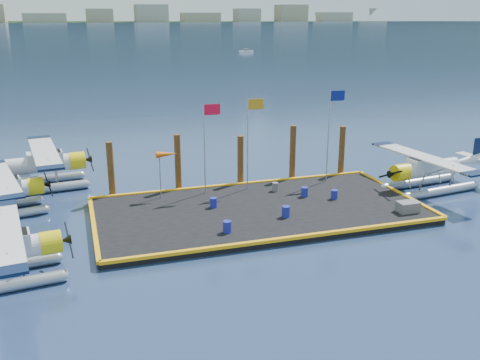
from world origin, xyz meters
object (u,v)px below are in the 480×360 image
object	(u,v)px
drum_2	(334,194)
drum_5	(275,187)
drum_0	(214,203)
drum_1	(286,212)
piling_3	(293,154)
piling_4	(342,152)
seaplane_d	(427,171)
seaplane_c	(39,167)
drum_4	(305,192)
piling_0	(111,171)
windsock	(167,155)
flagpole_yellow	(251,130)
flagpole_blue	(332,123)
flagpole_red	(207,135)
piling_2	(240,162)
drum_3	(227,227)
piling_1	(178,164)
crate	(408,207)

from	to	relation	value
drum_2	drum_5	world-z (taller)	drum_2
drum_0	drum_1	size ratio (longest dim) A/B	0.92
piling_3	piling_4	xyz separation A→B (m)	(4.00, 0.00, -0.15)
seaplane_d	drum_2	world-z (taller)	seaplane_d
drum_0	seaplane_c	bearing A→B (deg)	140.93
seaplane_c	drum_4	size ratio (longest dim) A/B	16.33
piling_0	windsock	bearing A→B (deg)	-24.73
flagpole_yellow	flagpole_blue	bearing A→B (deg)	-0.00
drum_2	flagpole_red	xyz separation A→B (m)	(-7.54, 3.71, 3.69)
piling_0	piling_4	size ratio (longest dim) A/B	1.00
drum_0	drum_2	distance (m)	7.97
seaplane_c	piling_2	xyz separation A→B (m)	(13.66, -4.02, 0.29)
seaplane_c	drum_1	size ratio (longest dim) A/B	15.53
drum_5	piling_0	bearing A→B (deg)	166.27
drum_1	piling_2	bearing A→B (deg)	93.79
drum_0	piling_0	world-z (taller)	piling_0
flagpole_yellow	flagpole_blue	size ratio (longest dim) A/B	0.95
drum_2	flagpole_blue	world-z (taller)	flagpole_blue
piling_2	piling_3	world-z (taller)	piling_3
drum_2	drum_3	size ratio (longest dim) A/B	0.91
drum_1	piling_4	size ratio (longest dim) A/B	0.17
piling_2	piling_3	bearing A→B (deg)	0.00
drum_1	drum_2	xyz separation A→B (m)	(4.26, 2.08, -0.03)
piling_0	seaplane_c	bearing A→B (deg)	139.22
drum_5	piling_2	bearing A→B (deg)	122.55
seaplane_c	piling_0	bearing A→B (deg)	42.55
seaplane_c	flagpole_red	bearing A→B (deg)	55.98
piling_2	piling_4	xyz separation A→B (m)	(8.00, 0.00, 0.10)
seaplane_d	flagpole_yellow	xyz separation A→B (m)	(-11.98, 3.12, 3.03)
drum_1	piling_1	distance (m)	9.02
flagpole_red	drum_3	bearing A→B (deg)	-95.72
drum_0	drum_2	world-z (taller)	drum_0
drum_4	flagpole_yellow	xyz separation A→B (m)	(-2.89, 2.69, 3.79)
drum_1	drum_4	xyz separation A→B (m)	(2.60, 3.10, -0.02)
seaplane_d	piling_4	distance (m)	6.33
flagpole_yellow	flagpole_red	bearing A→B (deg)	180.00
drum_0	piling_0	xyz separation A→B (m)	(-5.81, 4.48, 1.29)
flagpole_blue	piling_3	size ratio (longest dim) A/B	1.51
seaplane_c	crate	distance (m)	25.13
drum_2	piling_3	distance (m)	5.55
piling_0	flagpole_red	bearing A→B (deg)	-14.46
flagpole_red	piling_4	distance (m)	11.17
piling_1	piling_4	xyz separation A→B (m)	(12.50, 0.00, -0.10)
drum_2	drum_0	bearing A→B (deg)	174.08
flagpole_red	flagpole_blue	xyz separation A→B (m)	(8.99, -0.00, 0.29)
flagpole_yellow	piling_3	world-z (taller)	flagpole_yellow
piling_4	drum_2	bearing A→B (deg)	-121.52
flagpole_yellow	piling_0	world-z (taller)	flagpole_yellow
drum_3	piling_2	distance (m)	9.36
drum_1	flagpole_red	world-z (taller)	flagpole_red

